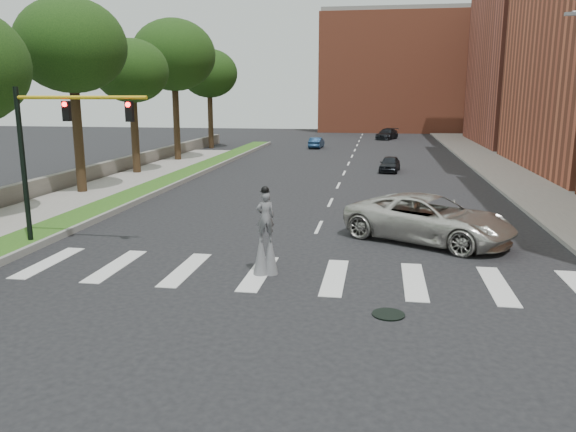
{
  "coord_description": "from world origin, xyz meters",
  "views": [
    {
      "loc": [
        2.6,
        -16.69,
        5.94
      ],
      "look_at": [
        -0.52,
        2.45,
        1.7
      ],
      "focal_mm": 35.0,
      "sensor_mm": 36.0,
      "label": 1
    }
  ],
  "objects": [
    {
      "name": "grass_median",
      "position": [
        -11.5,
        20.0,
        0.12
      ],
      "size": [
        2.0,
        60.0,
        0.25
      ],
      "primitive_type": "cube",
      "color": "#275317",
      "rests_on": "ground"
    },
    {
      "name": "tree_4",
      "position": [
        -15.19,
        31.23,
        9.16
      ],
      "size": [
        7.18,
        7.18,
        12.26
      ],
      "color": "black",
      "rests_on": "ground"
    },
    {
      "name": "tree_5",
      "position": [
        -15.91,
        43.8,
        8.04
      ],
      "size": [
        6.11,
        6.11,
        10.69
      ],
      "color": "black",
      "rests_on": "ground"
    },
    {
      "name": "sidewalk_right",
      "position": [
        12.5,
        25.0,
        0.09
      ],
      "size": [
        5.0,
        90.0,
        0.18
      ],
      "primitive_type": "cube",
      "color": "gray",
      "rests_on": "ground"
    },
    {
      "name": "ground_plane",
      "position": [
        0.0,
        0.0,
        0.0
      ],
      "size": [
        160.0,
        160.0,
        0.0
      ],
      "primitive_type": "plane",
      "color": "black",
      "rests_on": "ground"
    },
    {
      "name": "building_backdrop",
      "position": [
        6.0,
        78.0,
        9.0
      ],
      "size": [
        26.0,
        14.0,
        18.0
      ],
      "primitive_type": "cube",
      "color": "#AE5236",
      "rests_on": "ground"
    },
    {
      "name": "car_far",
      "position": [
        3.54,
        59.49,
        0.7
      ],
      "size": [
        3.39,
        5.23,
        1.41
      ],
      "primitive_type": "imported",
      "rotation": [
        0.0,
        0.0,
        -0.32
      ],
      "color": "black",
      "rests_on": "ground"
    },
    {
      "name": "suv_crossing",
      "position": [
        4.7,
        6.27,
        0.95
      ],
      "size": [
        7.49,
        6.02,
        1.89
      ],
      "primitive_type": "imported",
      "rotation": [
        0.0,
        0.0,
        1.07
      ],
      "color": "beige",
      "rests_on": "ground"
    },
    {
      "name": "car_near",
      "position": [
        3.44,
        27.42,
        0.6
      ],
      "size": [
        1.84,
        3.68,
        1.21
      ],
      "primitive_type": "imported",
      "rotation": [
        0.0,
        0.0,
        -0.12
      ],
      "color": "black",
      "rests_on": "ground"
    },
    {
      "name": "tree_2",
      "position": [
        -15.0,
        14.22,
        8.58
      ],
      "size": [
        6.3,
        6.3,
        11.31
      ],
      "color": "black",
      "rests_on": "ground"
    },
    {
      "name": "traffic_signal",
      "position": [
        -9.78,
        3.0,
        4.15
      ],
      "size": [
        5.3,
        0.23,
        6.2
      ],
      "color": "black",
      "rests_on": "ground"
    },
    {
      "name": "stilt_performer",
      "position": [
        -1.03,
        0.95,
        1.17
      ],
      "size": [
        0.82,
        0.64,
        3.0
      ],
      "rotation": [
        0.0,
        0.0,
        3.53
      ],
      "color": "black",
      "rests_on": "ground"
    },
    {
      "name": "stone_wall",
      "position": [
        -17.0,
        22.0,
        0.55
      ],
      "size": [
        0.5,
        56.0,
        1.1
      ],
      "primitive_type": "cube",
      "color": "#605B52",
      "rests_on": "ground"
    },
    {
      "name": "manhole",
      "position": [
        3.0,
        -2.0,
        0.02
      ],
      "size": [
        0.9,
        0.9,
        0.04
      ],
      "primitive_type": "cylinder",
      "color": "black",
      "rests_on": "ground"
    },
    {
      "name": "tree_3",
      "position": [
        -15.29,
        22.72,
        7.49
      ],
      "size": [
        5.36,
        5.36,
        9.84
      ],
      "color": "black",
      "rests_on": "ground"
    },
    {
      "name": "sidewalk_left",
      "position": [
        -14.5,
        10.0,
        0.09
      ],
      "size": [
        4.0,
        60.0,
        0.18
      ],
      "primitive_type": "cube",
      "color": "gray",
      "rests_on": "ground"
    },
    {
      "name": "building_far",
      "position": [
        22.0,
        54.0,
        10.0
      ],
      "size": [
        16.0,
        22.0,
        20.0
      ],
      "primitive_type": "cube",
      "color": "#A04D3B",
      "rests_on": "ground"
    },
    {
      "name": "car_mid",
      "position": [
        -4.35,
        45.73,
        0.6
      ],
      "size": [
        1.46,
        3.7,
        1.2
      ],
      "primitive_type": "imported",
      "rotation": [
        0.0,
        0.0,
        3.09
      ],
      "color": "navy",
      "rests_on": "ground"
    },
    {
      "name": "median_curb",
      "position": [
        -10.45,
        20.0,
        0.14
      ],
      "size": [
        0.2,
        60.0,
        0.28
      ],
      "primitive_type": "cube",
      "color": "gray",
      "rests_on": "ground"
    }
  ]
}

